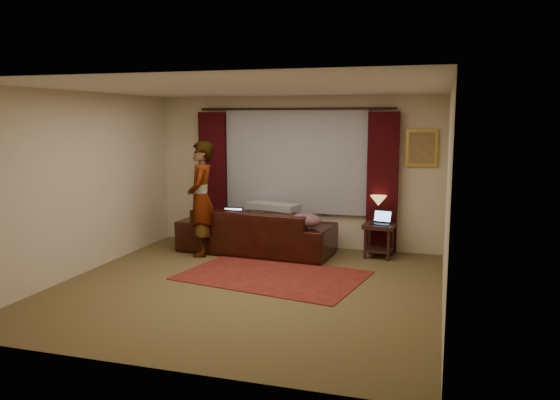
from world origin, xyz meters
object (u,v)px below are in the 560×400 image
object	(u,v)px
sofa	(256,222)
end_table	(379,241)
tiffany_lamp	(378,209)
laptop_sofa	(232,216)
person	(201,199)
laptop_table	(381,218)

from	to	relation	value
sofa	end_table	world-z (taller)	sofa
tiffany_lamp	end_table	bearing A→B (deg)	-75.44
sofa	end_table	bearing A→B (deg)	-168.61
tiffany_lamp	sofa	bearing A→B (deg)	-168.26
laptop_sofa	end_table	bearing A→B (deg)	-1.03
end_table	person	bearing A→B (deg)	-166.66
laptop_sofa	laptop_table	xyz separation A→B (m)	(2.38, 0.38, 0.03)
sofa	person	world-z (taller)	person
tiffany_lamp	person	distance (m)	2.88
end_table	tiffany_lamp	distance (m)	0.52
end_table	laptop_sofa	bearing A→B (deg)	-169.71
sofa	laptop_table	distance (m)	2.03
sofa	laptop_sofa	xyz separation A→B (m)	(-0.36, -0.18, 0.12)
laptop_table	person	xyz separation A→B (m)	(-2.82, -0.61, 0.27)
laptop_table	laptop_sofa	bearing A→B (deg)	-159.17
laptop_table	tiffany_lamp	bearing A→B (deg)	118.92
laptop_sofa	laptop_table	bearing A→B (deg)	-2.32
laptop_sofa	end_table	xyz separation A→B (m)	(2.36, 0.43, -0.36)
tiffany_lamp	laptop_table	xyz separation A→B (m)	(0.06, -0.21, -0.11)
laptop_sofa	tiffany_lamp	world-z (taller)	tiffany_lamp
end_table	person	world-z (taller)	person
sofa	tiffany_lamp	distance (m)	2.01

